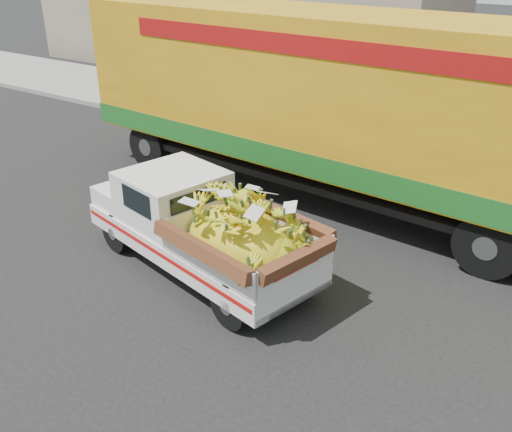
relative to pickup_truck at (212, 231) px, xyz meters
The scene contains 6 objects.
ground 2.14m from the pickup_truck, behind, with size 100.00×100.00×0.00m, color black.
curb 6.57m from the pickup_truck, 107.56° to the left, with size 60.00×0.25×0.15m, color gray.
sidewalk 8.59m from the pickup_truck, 103.32° to the left, with size 60.00×4.00×0.14m, color gray.
building_left 17.45m from the pickup_truck, 125.03° to the left, with size 18.00×6.00×5.00m, color gray.
pickup_truck is the anchor object (origin of this frame).
semi_trailer 4.00m from the pickup_truck, 86.53° to the left, with size 12.04×3.27×3.80m.
Camera 1 is at (7.10, -6.30, 4.95)m, focal length 40.00 mm.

